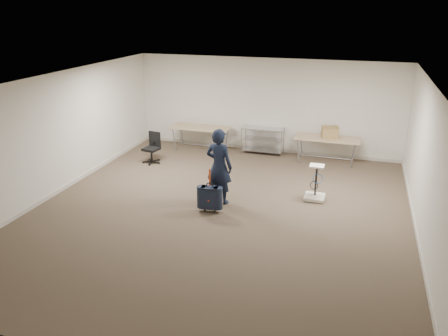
% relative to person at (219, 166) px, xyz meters
% --- Properties ---
extents(ground, '(9.00, 9.00, 0.00)m').
position_rel_person_xyz_m(ground, '(0.17, -0.49, -0.87)').
color(ground, '#48392C').
rests_on(ground, ground).
extents(room_shell, '(8.00, 9.00, 9.00)m').
position_rel_person_xyz_m(room_shell, '(0.17, 0.89, -0.82)').
color(room_shell, silver).
rests_on(room_shell, ground).
extents(folding_table_left, '(1.80, 0.75, 0.73)m').
position_rel_person_xyz_m(folding_table_left, '(-1.73, 3.46, -0.19)').
color(folding_table_left, tan).
rests_on(folding_table_left, ground).
extents(folding_table_right, '(1.80, 0.75, 0.73)m').
position_rel_person_xyz_m(folding_table_right, '(2.07, 3.46, -0.19)').
color(folding_table_right, tan).
rests_on(folding_table_right, ground).
extents(wire_shelf, '(1.22, 0.47, 0.80)m').
position_rel_person_xyz_m(wire_shelf, '(0.17, 3.71, -0.43)').
color(wire_shelf, '#B8BABF').
rests_on(wire_shelf, ground).
extents(person, '(0.70, 0.53, 1.73)m').
position_rel_person_xyz_m(person, '(0.00, 0.00, 0.00)').
color(person, black).
rests_on(person, ground).
extents(suitcase, '(0.38, 0.25, 0.98)m').
position_rel_person_xyz_m(suitcase, '(-0.03, -0.55, -0.53)').
color(suitcase, black).
rests_on(suitcase, ground).
extents(office_chair, '(0.53, 0.53, 0.87)m').
position_rel_person_xyz_m(office_chair, '(-2.64, 1.95, -0.60)').
color(office_chair, black).
rests_on(office_chair, ground).
extents(equipment_cart, '(0.46, 0.46, 0.84)m').
position_rel_person_xyz_m(equipment_cart, '(2.06, 0.80, -0.65)').
color(equipment_cart, silver).
rests_on(equipment_cart, ground).
extents(cardboard_box, '(0.50, 0.42, 0.33)m').
position_rel_person_xyz_m(cardboard_box, '(2.12, 3.46, 0.03)').
color(cardboard_box, '#9F6B4A').
rests_on(cardboard_box, folding_table_right).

